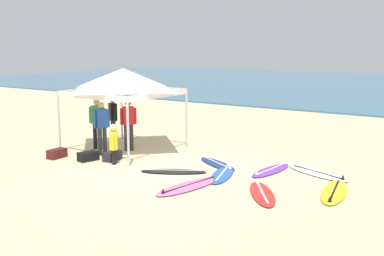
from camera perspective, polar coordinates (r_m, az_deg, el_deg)
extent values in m
plane|color=beige|center=(13.25, -3.96, -5.19)|extent=(80.00, 80.00, 0.00)
cylinder|color=#B7B7BC|center=(15.65, -15.85, 0.64)|extent=(0.07, 0.07, 2.05)
cylinder|color=#B7B7BC|center=(13.55, -7.78, -0.47)|extent=(0.07, 0.07, 2.05)
cylinder|color=#B7B7BC|center=(17.66, -8.55, 1.94)|extent=(0.07, 0.07, 2.05)
cylinder|color=#B7B7BC|center=(15.83, -0.67, 1.13)|extent=(0.07, 0.07, 2.05)
cube|color=white|center=(14.43, -12.24, 3.78)|extent=(2.94, 0.03, 0.18)
cube|color=white|center=(16.59, -4.87, 4.75)|extent=(2.94, 0.03, 0.18)
cube|color=white|center=(16.50, -12.10, 4.54)|extent=(0.03, 2.94, 0.18)
cube|color=white|center=(14.54, -4.00, 4.03)|extent=(0.03, 2.94, 0.18)
pyramid|color=white|center=(15.44, -8.34, 5.93)|extent=(3.06, 3.06, 0.70)
ellipsoid|color=red|center=(11.24, 8.52, -7.89)|extent=(1.52, 1.88, 0.07)
cube|color=white|center=(11.23, 8.53, -7.70)|extent=(0.97, 1.37, 0.01)
cone|color=white|center=(11.96, 7.94, -6.30)|extent=(0.09, 0.09, 0.12)
ellipsoid|color=navy|center=(13.85, 3.07, -4.36)|extent=(1.81, 1.31, 0.07)
cube|color=white|center=(13.84, 3.07, -4.20)|extent=(1.36, 0.79, 0.01)
cone|color=white|center=(13.21, 4.67, -4.66)|extent=(0.09, 0.09, 0.12)
ellipsoid|color=pink|center=(11.71, -0.30, -7.03)|extent=(0.93, 2.28, 0.07)
cube|color=black|center=(11.70, -0.30, -6.85)|extent=(0.33, 1.87, 0.01)
cone|color=black|center=(11.07, -3.54, -7.56)|extent=(0.09, 0.09, 0.12)
ellipsoid|color=black|center=(13.02, -2.27, -5.29)|extent=(1.82, 1.34, 0.07)
cube|color=white|center=(13.01, -2.27, -5.12)|extent=(1.36, 0.81, 0.01)
cone|color=white|center=(12.94, 1.03, -4.94)|extent=(0.09, 0.09, 0.12)
ellipsoid|color=yellow|center=(11.75, 16.90, -7.41)|extent=(0.95, 2.17, 0.07)
cube|color=black|center=(11.74, 16.91, -7.24)|extent=(0.38, 1.76, 0.01)
cone|color=black|center=(10.91, 16.40, -8.23)|extent=(0.09, 0.09, 0.12)
ellipsoid|color=purple|center=(13.32, 9.57, -5.07)|extent=(0.66, 1.89, 0.07)
cube|color=white|center=(13.31, 9.57, -4.91)|extent=(0.18, 1.57, 0.01)
cone|color=white|center=(12.66, 7.88, -5.38)|extent=(0.09, 0.09, 0.12)
ellipsoid|color=white|center=(13.27, 15.02, -5.33)|extent=(2.08, 1.26, 0.07)
cube|color=black|center=(13.26, 15.03, -5.17)|extent=(1.61, 0.68, 0.01)
cone|color=black|center=(12.75, 17.87, -5.67)|extent=(0.09, 0.09, 0.12)
ellipsoid|color=blue|center=(12.76, 3.70, -5.62)|extent=(1.10, 1.97, 0.07)
cube|color=white|center=(12.75, 3.70, -5.46)|extent=(0.56, 1.55, 0.01)
cone|color=white|center=(13.47, 4.39, -4.37)|extent=(0.09, 0.09, 0.12)
cylinder|color=black|center=(16.20, -11.70, -0.98)|extent=(0.13, 0.13, 0.88)
cylinder|color=black|center=(16.14, -11.10, -1.00)|extent=(0.13, 0.13, 0.88)
cube|color=#2D8C47|center=(16.05, -11.49, 1.61)|extent=(0.42, 0.35, 0.60)
sphere|color=tan|center=(15.99, -11.54, 3.11)|extent=(0.21, 0.21, 0.21)
cylinder|color=#2D8C47|center=(16.14, -12.25, 1.55)|extent=(0.09, 0.09, 0.54)
cylinder|color=#2D8C47|center=(15.97, -10.71, 1.52)|extent=(0.09, 0.09, 0.54)
cylinder|color=#383842|center=(15.28, -11.16, -1.62)|extent=(0.13, 0.13, 0.88)
cylinder|color=#383842|center=(15.35, -10.54, -1.55)|extent=(0.13, 0.13, 0.88)
cube|color=#2851B2|center=(15.18, -10.94, 1.15)|extent=(0.34, 0.42, 0.60)
sphere|color=tan|center=(15.12, -11.00, 2.74)|extent=(0.21, 0.21, 0.21)
cylinder|color=#2851B2|center=(15.10, -11.74, 1.00)|extent=(0.09, 0.09, 0.54)
cylinder|color=#2851B2|center=(15.28, -10.15, 1.16)|extent=(0.09, 0.09, 0.54)
cylinder|color=#383842|center=(16.83, -9.61, -0.50)|extent=(0.13, 0.13, 0.88)
cylinder|color=#383842|center=(16.66, -9.44, -0.61)|extent=(0.13, 0.13, 0.88)
cube|color=black|center=(16.63, -9.60, 1.95)|extent=(0.42, 0.37, 0.60)
sphere|color=#9E7051|center=(16.57, -9.64, 3.41)|extent=(0.21, 0.21, 0.21)
cylinder|color=black|center=(16.85, -9.81, 1.98)|extent=(0.09, 0.09, 0.54)
cylinder|color=black|center=(16.41, -9.38, 1.78)|extent=(0.09, 0.09, 0.54)
cylinder|color=#2D2D33|center=(15.80, -7.36, -1.13)|extent=(0.13, 0.13, 0.88)
cylinder|color=#2D2D33|center=(15.77, -8.01, -1.17)|extent=(0.13, 0.13, 0.88)
cube|color=red|center=(15.66, -7.75, 1.51)|extent=(0.40, 0.42, 0.60)
sphere|color=#9E7051|center=(15.60, -7.78, 3.05)|extent=(0.21, 0.21, 0.21)
cylinder|color=red|center=(15.70, -6.91, 1.47)|extent=(0.09, 0.09, 0.54)
cylinder|color=red|center=(15.63, -8.58, 1.40)|extent=(0.09, 0.09, 0.54)
cylinder|color=black|center=(14.02, -9.47, -3.50)|extent=(0.13, 0.13, 0.45)
cylinder|color=black|center=(14.20, -9.40, -3.34)|extent=(0.13, 0.13, 0.45)
cube|color=yellow|center=(14.01, -9.49, -1.49)|extent=(0.40, 0.42, 0.52)
sphere|color=beige|center=(13.94, -9.54, 0.06)|extent=(0.21, 0.21, 0.21)
cylinder|color=yellow|center=(13.79, -9.58, -1.76)|extent=(0.09, 0.09, 0.47)
cylinder|color=yellow|center=(14.23, -9.41, -1.38)|extent=(0.09, 0.09, 0.47)
cube|color=#232328|center=(14.55, -9.65, -3.36)|extent=(0.38, 0.63, 0.28)
cube|color=#4C1919|center=(15.24, -16.09, -3.00)|extent=(0.36, 0.62, 0.28)
cube|color=black|center=(14.65, -12.51, -3.37)|extent=(0.44, 0.65, 0.28)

